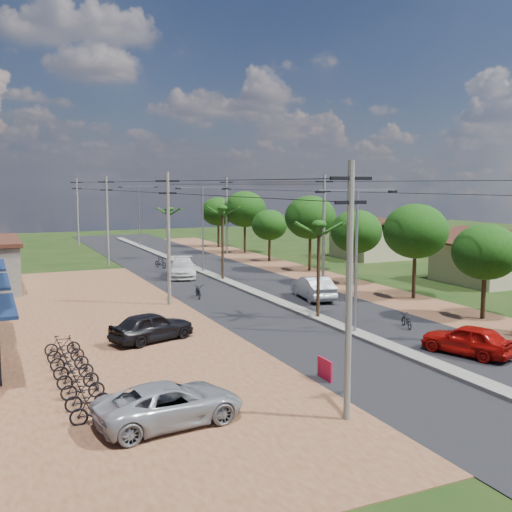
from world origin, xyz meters
The scene contains 36 objects.
ground centered at (0.00, 0.00, 0.00)m, with size 160.00×160.00×0.00m, color black.
road centered at (0.00, 15.00, 0.02)m, with size 12.00×110.00×0.04m, color black.
median centered at (0.00, 18.00, 0.09)m, with size 1.00×90.00×0.18m, color #605E56.
dirt_lot_west centered at (-15.00, 8.00, 0.02)m, with size 18.00×46.00×0.04m, color brown.
dirt_shoulder_east centered at (8.50, 15.00, 0.01)m, with size 5.00×90.00×0.03m, color brown.
house_east_near centered at (20.00, 10.00, 2.39)m, with size 7.60×7.50×4.60m.
house_east_far centered at (21.00, 28.00, 2.39)m, with size 7.60×7.50×4.60m.
tree_east_b centered at (9.30, 0.00, 4.11)m, with size 4.00×4.00×5.83m.
tree_east_c centered at (9.70, 7.00, 4.86)m, with size 4.60×4.60×6.83m.
tree_east_d centered at (9.40, 14.00, 4.34)m, with size 4.20×4.20×6.13m.
tree_east_e centered at (9.60, 22.00, 5.09)m, with size 4.80×4.80×7.14m.
tree_east_f centered at (9.20, 30.00, 3.89)m, with size 3.80×3.80×5.52m.
tree_east_g centered at (9.80, 38.00, 5.24)m, with size 5.00×5.00×7.38m.
tree_east_h centered at (9.50, 46.00, 4.64)m, with size 4.40×4.40×6.52m.
palm_median_near centered at (0.00, 4.00, 5.54)m, with size 2.00×2.00×6.15m.
palm_median_mid centered at (0.00, 20.00, 5.90)m, with size 2.00×2.00×6.55m.
palm_median_far centered at (0.00, 36.00, 5.26)m, with size 2.00×2.00×5.85m.
streetlight_near centered at (0.00, 0.00, 4.79)m, with size 5.10×0.18×8.00m.
streetlight_mid centered at (0.00, 25.00, 4.79)m, with size 5.10×0.18×8.00m.
streetlight_far centered at (0.00, 50.00, 4.79)m, with size 5.10×0.18×8.00m.
utility_pole_w_a centered at (-7.00, -10.00, 4.76)m, with size 1.60×0.24×9.00m.
utility_pole_w_b centered at (-7.00, 12.00, 4.76)m, with size 1.60×0.24×9.00m.
utility_pole_w_c centered at (-7.00, 34.00, 4.76)m, with size 1.60×0.24×9.00m.
utility_pole_w_d centered at (-7.00, 55.00, 4.76)m, with size 1.60×0.24×9.00m.
utility_pole_e_b centered at (7.50, 16.00, 4.76)m, with size 1.60×0.24×9.00m.
utility_pole_e_c centered at (7.50, 38.00, 4.76)m, with size 1.60×0.24×9.00m.
car_red_near centered at (2.65, -5.66, 0.75)m, with size 1.76×4.38×1.49m, color #960B08.
car_silver_mid centered at (2.92, 9.68, 0.82)m, with size 1.74×5.00×1.65m, color #979A9F.
car_white_far centered at (-2.55, 23.27, 0.82)m, with size 2.29×5.63×1.64m, color silver.
car_parked_silver centered at (-12.75, -7.85, 0.72)m, with size 2.37×5.15×1.43m, color #979A9F.
car_parked_dark centered at (-10.53, 3.12, 0.77)m, with size 1.82×4.53×1.54m, color black.
moto_rider_east centered at (3.46, -0.06, 0.40)m, with size 0.53×1.52×0.80m, color black.
moto_rider_west_a centered at (-4.43, 13.49, 0.50)m, with size 0.66×1.89×0.99m, color black.
moto_rider_west_b centered at (-2.81, 29.55, 0.53)m, with size 0.50×1.76×1.06m, color black.
roadside_sign centered at (-5.50, -6.00, 0.46)m, with size 0.09×1.12×0.93m.
parked_scooter_row centered at (-15.11, -2.17, 0.50)m, with size 1.68×9.64×1.00m.
Camera 1 is at (-18.19, -27.00, 8.22)m, focal length 42.00 mm.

